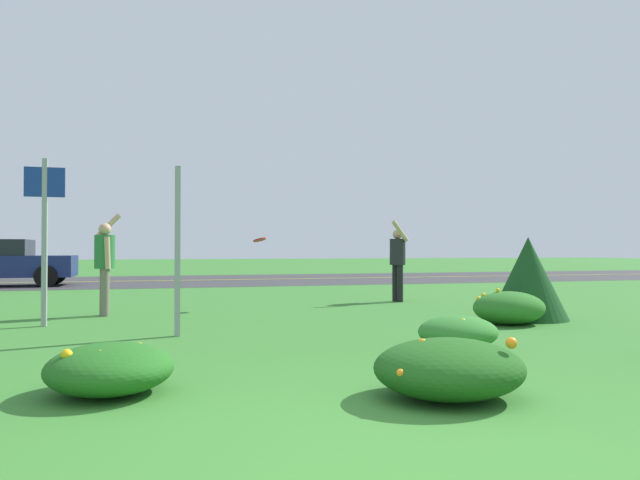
# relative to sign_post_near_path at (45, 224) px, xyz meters

# --- Properties ---
(ground_plane) EXTENTS (120.00, 120.00, 0.00)m
(ground_plane) POSITION_rel_sign_post_near_path_xyz_m (2.77, 3.00, -1.51)
(ground_plane) COLOR #387A2D
(highway_strip) EXTENTS (120.00, 8.60, 0.01)m
(highway_strip) POSITION_rel_sign_post_near_path_xyz_m (2.77, 12.64, -1.50)
(highway_strip) COLOR #38383A
(highway_strip) RESTS_ON ground
(highway_center_stripe) EXTENTS (120.00, 0.16, 0.00)m
(highway_center_stripe) POSITION_rel_sign_post_near_path_xyz_m (2.77, 12.64, -1.50)
(highway_center_stripe) COLOR yellow
(highway_center_stripe) RESTS_ON ground
(daylily_clump_front_left) EXTENTS (0.98, 1.04, 0.39)m
(daylily_clump_front_left) POSITION_rel_sign_post_near_path_xyz_m (1.23, -4.54, -1.31)
(daylily_clump_front_left) COLOR #23661E
(daylily_clump_front_left) RESTS_ON ground
(daylily_clump_front_right) EXTENTS (1.12, 0.91, 0.55)m
(daylily_clump_front_right) POSITION_rel_sign_post_near_path_xyz_m (6.74, -1.67, -1.26)
(daylily_clump_front_right) COLOR #2D7526
(daylily_clump_front_right) RESTS_ON ground
(daylily_clump_near_camera) EXTENTS (1.16, 1.06, 0.49)m
(daylily_clump_near_camera) POSITION_rel_sign_post_near_path_xyz_m (3.73, -5.39, -1.28)
(daylily_clump_near_camera) COLOR #1E5619
(daylily_clump_near_camera) RESTS_ON ground
(daylily_clump_mid_left) EXTENTS (0.92, 0.84, 0.38)m
(daylily_clump_mid_left) POSITION_rel_sign_post_near_path_xyz_m (4.91, -3.41, -1.32)
(daylily_clump_mid_left) COLOR #337F2D
(daylily_clump_mid_left) RESTS_ON ground
(sign_post_near_path) EXTENTS (0.56, 0.10, 2.48)m
(sign_post_near_path) POSITION_rel_sign_post_near_path_xyz_m (0.00, 0.00, 0.00)
(sign_post_near_path) COLOR #93969B
(sign_post_near_path) RESTS_ON ground
(sign_post_by_roadside) EXTENTS (0.07, 0.10, 2.23)m
(sign_post_by_roadside) POSITION_rel_sign_post_near_path_xyz_m (1.86, -1.55, -0.39)
(sign_post_by_roadside) COLOR #93969B
(sign_post_by_roadside) RESTS_ON ground
(evergreen_shrub_side) EXTENTS (1.25, 1.25, 1.34)m
(evergreen_shrub_side) POSITION_rel_sign_post_near_path_xyz_m (7.43, -1.18, -0.84)
(evergreen_shrub_side) COLOR #19471E
(evergreen_shrub_side) RESTS_ON ground
(person_thrower_green_shirt) EXTENTS (0.44, 0.54, 1.77)m
(person_thrower_green_shirt) POSITION_rel_sign_post_near_path_xyz_m (0.75, 1.23, -0.55)
(person_thrower_green_shirt) COLOR #287038
(person_thrower_green_shirt) RESTS_ON ground
(person_catcher_dark_shirt) EXTENTS (0.43, 0.54, 1.77)m
(person_catcher_dark_shirt) POSITION_rel_sign_post_near_path_xyz_m (6.67, 2.39, -0.56)
(person_catcher_dark_shirt) COLOR #232328
(person_catcher_dark_shirt) RESTS_ON ground
(frisbee_red) EXTENTS (0.26, 0.25, 0.12)m
(frisbee_red) POSITION_rel_sign_post_near_path_xyz_m (3.53, 1.78, -0.18)
(frisbee_red) COLOR red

